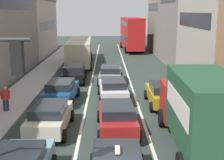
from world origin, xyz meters
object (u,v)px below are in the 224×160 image
object	(u,v)px
sedan_left_lane_third	(61,91)
pedestrian_mid_sidewalk	(6,98)
bus_mid_queue_primary	(79,50)
coupe_centre_lane_fourth	(111,74)
hatchback_centre_lane_third	(113,89)
wagon_left_lane_second	(50,116)
sedan_right_lane_behind_truck	(163,94)
removalist_box_truck	(200,108)
sedan_left_lane_fourth	(74,73)
sedan_centre_lane_second	(117,117)
bus_far_queue_secondary	(132,32)

from	to	relation	value
sedan_left_lane_third	pedestrian_mid_sidewalk	xyz separation A→B (m)	(-3.02, -2.34, 0.15)
bus_mid_queue_primary	coupe_centre_lane_fourth	bearing A→B (deg)	-161.57
hatchback_centre_lane_third	coupe_centre_lane_fourth	distance (m)	5.33
wagon_left_lane_second	sedan_right_lane_behind_truck	xyz separation A→B (m)	(6.61, 4.45, 0.00)
removalist_box_truck	hatchback_centre_lane_third	bearing A→B (deg)	25.70
sedan_left_lane_third	bus_mid_queue_primary	xyz separation A→B (m)	(0.02, 14.66, 0.96)
wagon_left_lane_second	bus_mid_queue_primary	size ratio (longest dim) A/B	0.41
pedestrian_mid_sidewalk	sedan_right_lane_behind_truck	bearing A→B (deg)	-105.01
hatchback_centre_lane_third	sedan_left_lane_fourth	size ratio (longest dim) A/B	1.01
sedan_centre_lane_second	hatchback_centre_lane_third	world-z (taller)	same
sedan_left_lane_fourth	bus_far_queue_secondary	size ratio (longest dim) A/B	0.41
sedan_left_lane_third	removalist_box_truck	bearing A→B (deg)	-133.93
bus_far_queue_secondary	sedan_right_lane_behind_truck	bearing A→B (deg)	176.64
wagon_left_lane_second	sedan_centre_lane_second	bearing A→B (deg)	-90.48
hatchback_centre_lane_third	bus_far_queue_secondary	bearing A→B (deg)	-9.95
sedan_left_lane_third	sedan_right_lane_behind_truck	bearing A→B (deg)	-94.15
hatchback_centre_lane_third	sedan_left_lane_fourth	xyz separation A→B (m)	(-3.31, 5.78, 0.00)
sedan_left_lane_third	sedan_right_lane_behind_truck	xyz separation A→B (m)	(6.77, -0.91, 0.00)
wagon_left_lane_second	sedan_right_lane_behind_truck	size ratio (longest dim) A/B	1.01
removalist_box_truck	sedan_left_lane_fourth	world-z (taller)	removalist_box_truck
wagon_left_lane_second	bus_mid_queue_primary	world-z (taller)	bus_mid_queue_primary
coupe_centre_lane_fourth	pedestrian_mid_sidewalk	distance (m)	10.32
bus_mid_queue_primary	removalist_box_truck	bearing A→B (deg)	-164.80
removalist_box_truck	coupe_centre_lane_fourth	distance (m)	14.05
sedan_centre_lane_second	sedan_left_lane_fourth	xyz separation A→B (m)	(-3.39, 11.65, 0.00)
hatchback_centre_lane_third	sedan_right_lane_behind_truck	world-z (taller)	same
sedan_left_lane_third	bus_mid_queue_primary	world-z (taller)	bus_mid_queue_primary
sedan_left_lane_third	sedan_left_lane_fourth	distance (m)	6.18
sedan_left_lane_fourth	pedestrian_mid_sidewalk	size ratio (longest dim) A/B	2.61
bus_mid_queue_primary	sedan_centre_lane_second	bearing A→B (deg)	-172.27
coupe_centre_lane_fourth	bus_mid_queue_primary	distance (m)	9.61
hatchback_centre_lane_third	pedestrian_mid_sidewalk	bearing A→B (deg)	109.72
hatchback_centre_lane_third	coupe_centre_lane_fourth	world-z (taller)	same
sedan_left_lane_fourth	bus_mid_queue_primary	xyz separation A→B (m)	(-0.20, 8.48, 0.96)
sedan_left_lane_third	sedan_right_lane_behind_truck	world-z (taller)	same
bus_far_queue_secondary	bus_mid_queue_primary	bearing A→B (deg)	150.10
sedan_left_lane_third	sedan_left_lane_fourth	world-z (taller)	same
removalist_box_truck	bus_mid_queue_primary	xyz separation A→B (m)	(-7.12, 22.44, -0.21)
sedan_right_lane_behind_truck	pedestrian_mid_sidewalk	xyz separation A→B (m)	(-9.80, -1.42, 0.15)
coupe_centre_lane_fourth	pedestrian_mid_sidewalk	bearing A→B (deg)	143.99
removalist_box_truck	bus_mid_queue_primary	bearing A→B (deg)	19.51
wagon_left_lane_second	sedan_left_lane_fourth	size ratio (longest dim) A/B	1.00
coupe_centre_lane_fourth	sedan_left_lane_fourth	distance (m)	3.23
wagon_left_lane_second	hatchback_centre_lane_third	size ratio (longest dim) A/B	0.99
sedan_right_lane_behind_truck	bus_mid_queue_primary	bearing A→B (deg)	23.56
wagon_left_lane_second	hatchback_centre_lane_third	distance (m)	6.67
hatchback_centre_lane_third	bus_far_queue_secondary	size ratio (longest dim) A/B	0.41
removalist_box_truck	hatchback_centre_lane_third	world-z (taller)	removalist_box_truck
sedan_right_lane_behind_truck	coupe_centre_lane_fourth	bearing A→B (deg)	26.92
bus_far_queue_secondary	pedestrian_mid_sidewalk	xyz separation A→B (m)	(-10.02, -30.70, -1.88)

